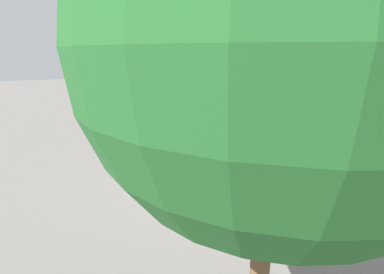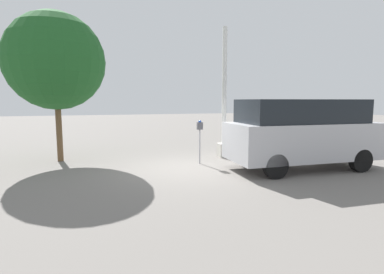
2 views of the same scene
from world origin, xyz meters
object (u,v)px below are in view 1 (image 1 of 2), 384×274
lamp_post (165,117)px  street_tree (276,49)px  parked_van (220,117)px  parking_meter_near (214,145)px

lamp_post → street_tree: size_ratio=0.94×
lamp_post → street_tree: street_tree is taller
parked_van → street_tree: 8.97m
lamp_post → parked_van: lamp_post is taller
parked_van → street_tree: size_ratio=0.92×
parking_meter_near → street_tree: size_ratio=0.29×
lamp_post → parking_meter_near: bearing=-145.4°
parking_meter_near → lamp_post: size_ratio=0.31×
parking_meter_near → parked_van: bearing=-33.1°
street_tree → parked_van: bearing=-27.0°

